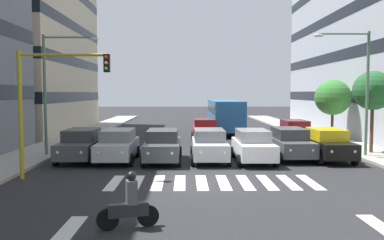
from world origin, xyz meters
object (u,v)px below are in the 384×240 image
at_px(car_2, 253,146).
at_px(car_3, 209,145).
at_px(car_4, 163,145).
at_px(car_6, 81,145).
at_px(car_row2_0, 205,130).
at_px(bus_behind_traffic, 225,113).
at_px(street_tree_1, 373,91).
at_px(street_tree_2, 333,97).
at_px(car_0, 327,144).
at_px(street_lamp_right, 54,81).
at_px(car_5, 118,145).
at_px(car_row2_1, 295,132).
at_px(car_1, 290,143).
at_px(traffic_light_gantry, 46,94).
at_px(street_lamp_left, 358,79).
at_px(motorcycle_with_rider, 129,205).

distance_m(car_2, car_3, 2.34).
xyz_separation_m(car_4, car_6, (4.44, -0.38, 0.00)).
relative_size(car_4, car_row2_0, 1.00).
height_order(bus_behind_traffic, street_tree_1, street_tree_1).
xyz_separation_m(car_2, street_tree_2, (-7.59, -8.91, 2.47)).
bearing_deg(car_0, street_lamp_right, -4.90).
height_order(car_6, street_tree_2, street_tree_2).
xyz_separation_m(car_5, car_row2_1, (-11.59, -7.08, 0.00)).
height_order(car_1, traffic_light_gantry, traffic_light_gantry).
bearing_deg(car_3, street_tree_2, -138.93).
height_order(car_0, car_4, same).
bearing_deg(car_0, street_tree_1, -151.93).
bearing_deg(car_4, bus_behind_traffic, -107.62).
bearing_deg(street_lamp_left, car_6, 2.81).
distance_m(car_row2_0, street_tree_2, 10.04).
relative_size(car_row2_1, street_tree_1, 0.92).
distance_m(car_1, car_5, 9.53).
xyz_separation_m(motorcycle_with_rider, street_lamp_left, (-11.27, -11.54, 3.82)).
height_order(car_1, car_row2_1, same).
relative_size(car_1, motorcycle_with_rider, 2.68).
bearing_deg(bus_behind_traffic, street_tree_1, 119.78).
distance_m(car_4, car_row2_1, 11.68).
distance_m(car_0, car_row2_0, 10.38).
xyz_separation_m(car_1, car_3, (4.56, 0.71, 0.00)).
height_order(car_3, car_row2_0, same).
bearing_deg(street_lamp_left, motorcycle_with_rider, 45.69).
distance_m(car_3, street_lamp_left, 9.23).
relative_size(car_2, street_tree_2, 0.97).
bearing_deg(car_4, car_row2_1, -141.70).
bearing_deg(car_1, motorcycle_with_rider, 56.70).
distance_m(car_row2_0, car_row2_1, 6.62).
distance_m(street_lamp_right, street_tree_1, 18.59).
distance_m(car_1, street_tree_1, 6.14).
distance_m(car_4, traffic_light_gantry, 6.83).
relative_size(car_4, street_lamp_left, 0.64).
bearing_deg(bus_behind_traffic, motorcycle_with_rider, 78.66).
height_order(street_lamp_left, street_lamp_right, street_lamp_left).
bearing_deg(car_row2_0, car_row2_1, 167.75).
distance_m(street_tree_1, street_tree_2, 6.63).
height_order(car_2, street_tree_2, street_tree_2).
bearing_deg(bus_behind_traffic, car_5, 64.27).
bearing_deg(car_6, car_1, -177.71).
bearing_deg(car_row2_1, street_tree_2, -154.82).
bearing_deg(street_lamp_left, car_2, 11.80).
bearing_deg(car_3, car_row2_0, -91.21).
bearing_deg(street_tree_1, car_5, 7.74).
relative_size(car_0, motorcycle_with_rider, 2.68).
bearing_deg(street_lamp_left, street_tree_1, -142.82).
height_order(car_3, street_lamp_left, street_lamp_left).
relative_size(car_0, car_3, 1.00).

